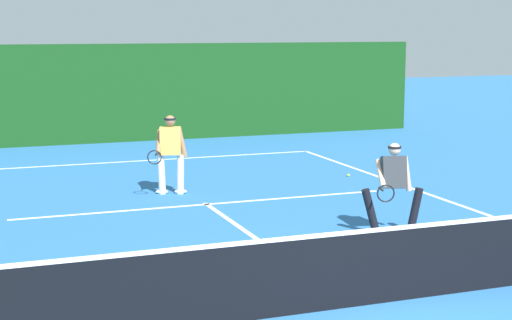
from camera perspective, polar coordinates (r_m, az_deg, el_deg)
name	(u,v)px	position (r m, az deg, el deg)	size (l,w,h in m)	color
ground_plane	(354,307)	(10.29, 6.94, -10.24)	(80.00, 80.00, 0.00)	#2965A5
court_line_baseline_far	(144,161)	(21.24, -7.93, -0.04)	(9.23, 0.10, 0.01)	white
court_line_service	(207,204)	(15.90, -3.50, -3.13)	(7.52, 0.10, 0.01)	white
court_line_centre	(262,243)	(13.08, 0.46, -5.87)	(0.10, 6.40, 0.01)	white
tennis_net	(355,268)	(10.13, 6.99, -7.55)	(10.12, 0.09, 1.07)	#1E4723
player_near	(393,184)	(13.70, 9.67, -1.71)	(1.08, 0.86, 1.54)	black
player_far	(170,151)	(16.80, -6.07, 0.65)	(0.94, 0.88, 1.65)	silver
tennis_ball	(348,175)	(18.91, 6.54, -1.08)	(0.07, 0.07, 0.07)	#D1E033
back_fence_windscreen	(116,93)	(24.62, -9.87, 4.65)	(19.80, 0.12, 2.95)	#134116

